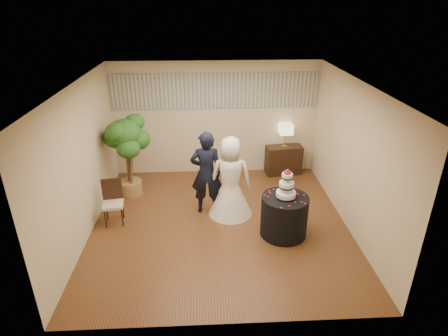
{
  "coord_description": "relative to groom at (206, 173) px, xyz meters",
  "views": [
    {
      "loc": [
        -0.25,
        -6.3,
        4.16
      ],
      "look_at": [
        0.1,
        0.4,
        1.05
      ],
      "focal_mm": 30.0,
      "sensor_mm": 36.0,
      "label": 1
    }
  ],
  "objects": [
    {
      "name": "wall_front",
      "position": [
        0.25,
        -3.05,
        0.52
      ],
      "size": [
        5.0,
        0.06,
        2.8
      ],
      "primitive_type": "cube",
      "color": "beige",
      "rests_on": "ground"
    },
    {
      "name": "floor",
      "position": [
        0.25,
        -0.55,
        -0.88
      ],
      "size": [
        5.0,
        5.0,
        0.0
      ],
      "primitive_type": "cube",
      "color": "brown",
      "rests_on": "ground"
    },
    {
      "name": "groom",
      "position": [
        0.0,
        0.0,
        0.0
      ],
      "size": [
        0.65,
        0.44,
        1.77
      ],
      "primitive_type": "imported",
      "rotation": [
        0.0,
        0.0,
        3.16
      ],
      "color": "black",
      "rests_on": "floor"
    },
    {
      "name": "wedding_cake",
      "position": [
        1.44,
        -0.93,
        0.2
      ],
      "size": [
        0.37,
        0.37,
        0.57
      ],
      "primitive_type": null,
      "color": "white",
      "rests_on": "cake_table"
    },
    {
      "name": "cake_table",
      "position": [
        1.44,
        -0.93,
        -0.49
      ],
      "size": [
        1.15,
        1.15,
        0.8
      ],
      "primitive_type": "cylinder",
      "rotation": [
        0.0,
        0.0,
        0.41
      ],
      "color": "black",
      "rests_on": "floor"
    },
    {
      "name": "side_chair",
      "position": [
        -1.85,
        -0.38,
        -0.44
      ],
      "size": [
        0.47,
        0.49,
        0.9
      ],
      "primitive_type": null,
      "rotation": [
        0.0,
        0.0,
        0.15
      ],
      "color": "black",
      "rests_on": "floor"
    },
    {
      "name": "console",
      "position": [
        1.96,
        1.73,
        -0.52
      ],
      "size": [
        0.93,
        0.51,
        0.74
      ],
      "primitive_type": "cube",
      "rotation": [
        0.0,
        0.0,
        0.13
      ],
      "color": "black",
      "rests_on": "floor"
    },
    {
      "name": "bride",
      "position": [
        0.48,
        -0.13,
        -0.04
      ],
      "size": [
        0.98,
        0.98,
        1.68
      ],
      "primitive_type": "imported",
      "rotation": [
        0.0,
        0.0,
        3.06
      ],
      "color": "white",
      "rests_on": "floor"
    },
    {
      "name": "wall_back",
      "position": [
        0.25,
        1.95,
        0.52
      ],
      "size": [
        5.0,
        0.06,
        2.8
      ],
      "primitive_type": "cube",
      "color": "beige",
      "rests_on": "ground"
    },
    {
      "name": "wall_right",
      "position": [
        2.75,
        -0.55,
        0.52
      ],
      "size": [
        0.06,
        5.0,
        2.8
      ],
      "primitive_type": "cube",
      "color": "beige",
      "rests_on": "ground"
    },
    {
      "name": "ficus_tree",
      "position": [
        -1.73,
        0.82,
        0.05
      ],
      "size": [
        1.18,
        1.18,
        1.88
      ],
      "primitive_type": null,
      "rotation": [
        0.0,
        0.0,
        -1.98
      ],
      "color": "#275B1D",
      "rests_on": "floor"
    },
    {
      "name": "ceiling",
      "position": [
        0.25,
        -0.55,
        1.92
      ],
      "size": [
        5.0,
        5.0,
        0.0
      ],
      "primitive_type": "cube",
      "color": "white",
      "rests_on": "wall_back"
    },
    {
      "name": "table_lamp",
      "position": [
        1.96,
        1.73,
        0.14
      ],
      "size": [
        0.32,
        0.32,
        0.58
      ],
      "primitive_type": null,
      "color": "#D1C28A",
      "rests_on": "console"
    },
    {
      "name": "wall_left",
      "position": [
        -2.25,
        -0.55,
        0.52
      ],
      "size": [
        0.06,
        5.0,
        2.8
      ],
      "primitive_type": "cube",
      "color": "beige",
      "rests_on": "ground"
    },
    {
      "name": "mural_border",
      "position": [
        0.25,
        1.93,
        1.22
      ],
      "size": [
        4.9,
        0.02,
        0.85
      ],
      "primitive_type": "cube",
      "color": "#A29E93",
      "rests_on": "wall_back"
    }
  ]
}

